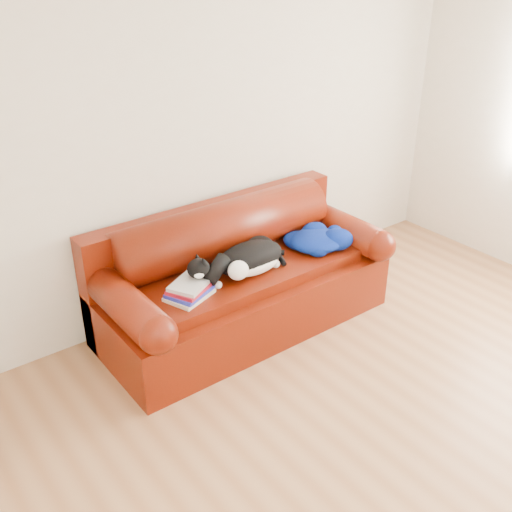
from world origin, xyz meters
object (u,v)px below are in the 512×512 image
(book_stack, at_px, (190,290))
(cat, at_px, (250,259))
(sofa_base, at_px, (244,296))
(blanket, at_px, (318,239))

(book_stack, distance_m, cat, 0.50)
(book_stack, bearing_deg, cat, 1.87)
(sofa_base, xyz_separation_m, blanket, (0.60, -0.11, 0.33))
(blanket, bearing_deg, sofa_base, 169.43)
(sofa_base, distance_m, blanket, 0.70)
(blanket, bearing_deg, book_stack, -178.97)
(sofa_base, bearing_deg, book_stack, -165.87)
(sofa_base, bearing_deg, cat, -102.87)
(sofa_base, distance_m, cat, 0.38)
(book_stack, bearing_deg, blanket, 1.03)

